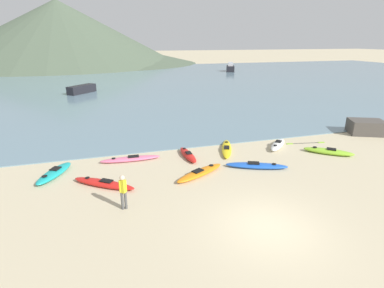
# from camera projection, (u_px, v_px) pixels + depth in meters

# --- Properties ---
(ground_plane) EXTENTS (400.00, 400.00, 0.00)m
(ground_plane) POSITION_uv_depth(u_px,v_px,m) (268.00, 228.00, 11.56)
(ground_plane) COLOR #C6B793
(bay_water) EXTENTS (160.00, 70.00, 0.06)m
(bay_water) POSITION_uv_depth(u_px,v_px,m) (135.00, 82.00, 51.78)
(bay_water) COLOR slate
(bay_water) RESTS_ON ground_plane
(far_hill_midleft) EXTENTS (69.59, 69.59, 17.92)m
(far_hill_midleft) POSITION_uv_depth(u_px,v_px,m) (59.00, 32.00, 87.86)
(far_hill_midleft) COLOR #4C5B47
(far_hill_midleft) RESTS_ON ground_plane
(far_hill_midright) EXTENTS (58.51, 58.51, 6.59)m
(far_hill_midright) POSITION_uv_depth(u_px,v_px,m) (101.00, 52.00, 91.50)
(far_hill_midright) COLOR #4C5B47
(far_hill_midright) RESTS_ON ground_plane
(kayak_on_sand_0) EXTENTS (3.14, 2.54, 0.36)m
(kayak_on_sand_0) POSITION_uv_depth(u_px,v_px,m) (104.00, 183.00, 14.77)
(kayak_on_sand_0) COLOR red
(kayak_on_sand_0) RESTS_ON ground_plane
(kayak_on_sand_1) EXTENTS (2.35, 2.33, 0.41)m
(kayak_on_sand_1) POSITION_uv_depth(u_px,v_px,m) (278.00, 145.00, 20.17)
(kayak_on_sand_1) COLOR white
(kayak_on_sand_1) RESTS_ON ground_plane
(kayak_on_sand_2) EXTENTS (1.99, 2.91, 0.39)m
(kayak_on_sand_2) POSITION_uv_depth(u_px,v_px,m) (54.00, 173.00, 15.90)
(kayak_on_sand_2) COLOR teal
(kayak_on_sand_2) RESTS_ON ground_plane
(kayak_on_sand_3) EXTENTS (1.91, 3.44, 0.31)m
(kayak_on_sand_3) POSITION_uv_depth(u_px,v_px,m) (227.00, 149.00, 19.58)
(kayak_on_sand_3) COLOR yellow
(kayak_on_sand_3) RESTS_ON ground_plane
(kayak_on_sand_4) EXTENTS (2.77, 2.49, 0.38)m
(kayak_on_sand_4) POSITION_uv_depth(u_px,v_px,m) (328.00, 151.00, 18.98)
(kayak_on_sand_4) COLOR #8CCC2D
(kayak_on_sand_4) RESTS_ON ground_plane
(kayak_on_sand_5) EXTENTS (3.57, 0.76, 0.30)m
(kayak_on_sand_5) POSITION_uv_depth(u_px,v_px,m) (131.00, 159.00, 17.90)
(kayak_on_sand_5) COLOR #E5668C
(kayak_on_sand_5) RESTS_ON ground_plane
(kayak_on_sand_6) EXTENTS (3.25, 2.20, 0.33)m
(kayak_on_sand_6) POSITION_uv_depth(u_px,v_px,m) (200.00, 173.00, 16.01)
(kayak_on_sand_6) COLOR orange
(kayak_on_sand_6) RESTS_ON ground_plane
(kayak_on_sand_7) EXTENTS (3.47, 2.01, 0.33)m
(kayak_on_sand_7) POSITION_uv_depth(u_px,v_px,m) (257.00, 166.00, 16.90)
(kayak_on_sand_7) COLOR blue
(kayak_on_sand_7) RESTS_ON ground_plane
(kayak_on_sand_8) EXTENTS (0.67, 2.67, 0.37)m
(kayak_on_sand_8) POSITION_uv_depth(u_px,v_px,m) (188.00, 155.00, 18.46)
(kayak_on_sand_8) COLOR red
(kayak_on_sand_8) RESTS_ON ground_plane
(person_near_foreground) EXTENTS (0.32, 0.28, 1.58)m
(person_near_foreground) POSITION_uv_depth(u_px,v_px,m) (123.00, 190.00, 12.56)
(person_near_foreground) COLOR #4C4C4C
(person_near_foreground) RESTS_ON ground_plane
(moored_boat_0) EXTENTS (3.10, 4.38, 2.09)m
(moored_boat_0) POSITION_uv_depth(u_px,v_px,m) (230.00, 68.00, 68.04)
(moored_boat_0) COLOR black
(moored_boat_0) RESTS_ON bay_water
(moored_boat_1) EXTENTS (5.16, 5.88, 1.20)m
(moored_boat_1) POSITION_uv_depth(u_px,v_px,m) (85.00, 69.00, 66.45)
(moored_boat_1) COLOR navy
(moored_boat_1) RESTS_ON bay_water
(moored_boat_3) EXTENTS (3.73, 3.95, 1.06)m
(moored_boat_3) POSITION_uv_depth(u_px,v_px,m) (82.00, 89.00, 40.23)
(moored_boat_3) COLOR black
(moored_boat_3) RESTS_ON bay_water
(loose_paddle) EXTENTS (2.77, 0.63, 0.03)m
(loose_paddle) POSITION_uv_depth(u_px,v_px,m) (305.00, 143.00, 20.98)
(loose_paddle) COLOR black
(loose_paddle) RESTS_ON ground_plane
(shoreline_rock) EXTENTS (2.92, 2.60, 1.07)m
(shoreline_rock) POSITION_uv_depth(u_px,v_px,m) (366.00, 127.00, 22.94)
(shoreline_rock) COLOR #4C4742
(shoreline_rock) RESTS_ON ground_plane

